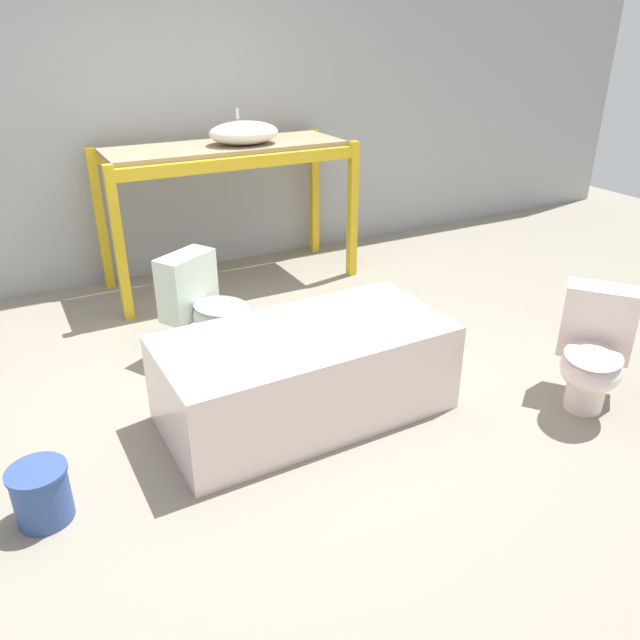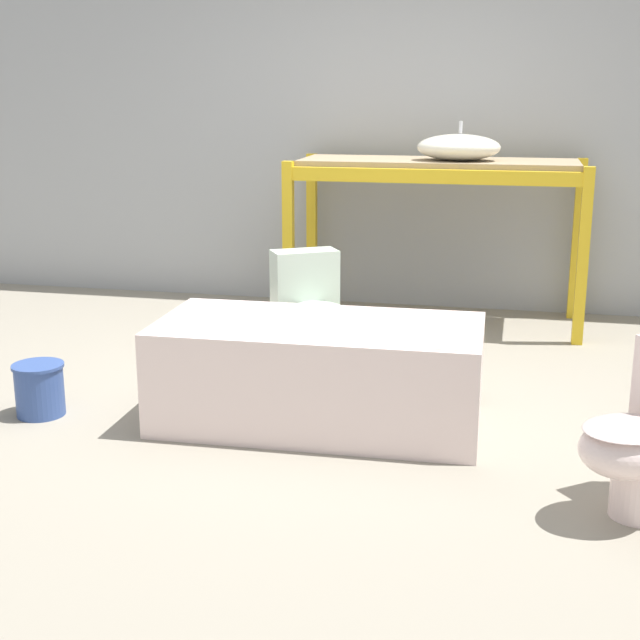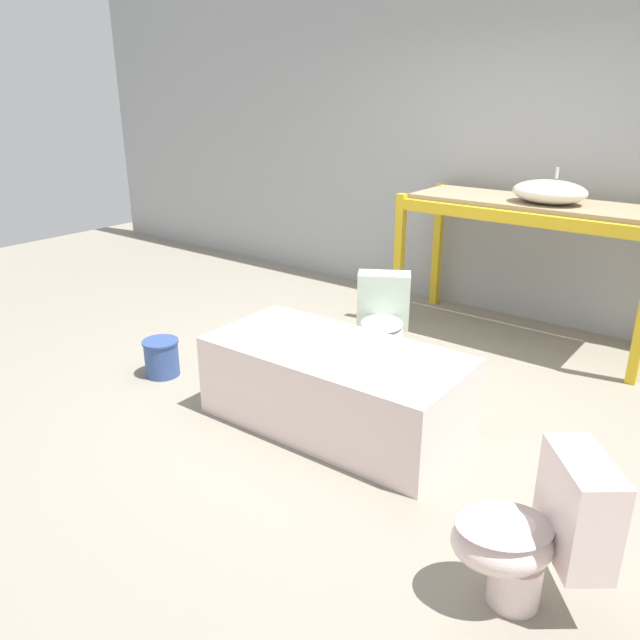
# 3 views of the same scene
# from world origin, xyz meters

# --- Properties ---
(ground_plane) EXTENTS (12.00, 12.00, 0.00)m
(ground_plane) POSITION_xyz_m (0.00, 0.00, 0.00)
(ground_plane) COLOR gray
(warehouse_wall_rear) EXTENTS (10.80, 0.08, 3.20)m
(warehouse_wall_rear) POSITION_xyz_m (0.00, 2.22, 1.60)
(warehouse_wall_rear) COLOR #9EA0A3
(warehouse_wall_rear) RESTS_ON ground_plane
(shelving_rack) EXTENTS (2.01, 0.77, 1.15)m
(shelving_rack) POSITION_xyz_m (0.47, 1.70, 0.97)
(shelving_rack) COLOR gold
(shelving_rack) RESTS_ON ground_plane
(sink_basin) EXTENTS (0.56, 0.43, 0.26)m
(sink_basin) POSITION_xyz_m (0.61, 1.64, 1.23)
(sink_basin) COLOR silver
(sink_basin) RESTS_ON shelving_rack
(bathtub_main) EXTENTS (1.59, 0.80, 0.52)m
(bathtub_main) POSITION_xyz_m (0.11, -0.40, 0.30)
(bathtub_main) COLOR silver
(bathtub_main) RESTS_ON ground_plane
(toilet_far) EXTENTS (0.60, 0.68, 0.67)m
(toilet_far) POSITION_xyz_m (-0.14, 0.53, 0.35)
(toilet_far) COLOR silver
(toilet_far) RESTS_ON ground_plane
(bucket_white) EXTENTS (0.26, 0.26, 0.27)m
(bucket_white) POSITION_xyz_m (-1.30, -0.61, 0.14)
(bucket_white) COLOR #334C8C
(bucket_white) RESTS_ON ground_plane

